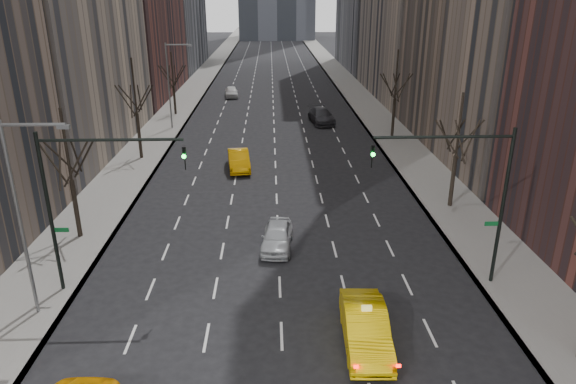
{
  "coord_description": "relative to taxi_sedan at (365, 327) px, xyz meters",
  "views": [
    {
      "loc": [
        -0.35,
        -10.48,
        13.83
      ],
      "look_at": [
        0.56,
        16.26,
        3.5
      ],
      "focal_mm": 32.0,
      "sensor_mm": 36.0,
      "label": 1
    }
  ],
  "objects": [
    {
      "name": "traffic_mast_left",
      "position": [
        -12.6,
        4.66,
        4.65
      ],
      "size": [
        6.69,
        0.39,
        8.0
      ],
      "color": "black",
      "rests_on": "ground"
    },
    {
      "name": "sidewalk_right",
      "position": [
        8.75,
        62.67,
        -0.76
      ],
      "size": [
        4.5,
        320.0,
        0.15
      ],
      "primitive_type": "cube",
      "color": "slate",
      "rests_on": "ground"
    },
    {
      "name": "far_taxi",
      "position": [
        -6.59,
        23.53,
        -0.04
      ],
      "size": [
        2.25,
        5.01,
        1.6
      ],
      "primitive_type": "imported",
      "rotation": [
        0.0,
        0.0,
        0.12
      ],
      "color": "#E99C04",
      "rests_on": "ground"
    },
    {
      "name": "tree_lw_d",
      "position": [
        -15.5,
        44.67,
        2.73
      ],
      "size": [
        3.36,
        3.5,
        7.36
      ],
      "color": "black",
      "rests_on": "ground"
    },
    {
      "name": "streetlight_far",
      "position": [
        -14.33,
        37.67,
        4.78
      ],
      "size": [
        2.83,
        0.22,
        9.0
      ],
      "color": "slate",
      "rests_on": "ground"
    },
    {
      "name": "tree_rw_b",
      "position": [
        8.5,
        14.67,
        2.88
      ],
      "size": [
        3.36,
        3.5,
        7.82
      ],
      "color": "black",
      "rests_on": "ground"
    },
    {
      "name": "silver_sedan_ahead",
      "position": [
        -3.56,
        9.03,
        -0.11
      ],
      "size": [
        2.11,
        4.39,
        1.45
      ],
      "primitive_type": "imported",
      "rotation": [
        0.0,
        0.0,
        -0.1
      ],
      "color": "#A8ABB0",
      "rests_on": "ground"
    },
    {
      "name": "tree_lw_c",
      "position": [
        -15.5,
        26.67,
        3.2
      ],
      "size": [
        3.36,
        3.5,
        8.74
      ],
      "color": "black",
      "rests_on": "ground"
    },
    {
      "name": "far_car_white",
      "position": [
        -9.46,
        56.29,
        -0.08
      ],
      "size": [
        2.17,
        4.55,
        1.5
      ],
      "primitive_type": "imported",
      "rotation": [
        0.0,
        0.0,
        0.09
      ],
      "color": "silver",
      "rests_on": "ground"
    },
    {
      "name": "sidewalk_left",
      "position": [
        -15.75,
        62.67,
        -0.76
      ],
      "size": [
        4.5,
        320.0,
        0.15
      ],
      "primitive_type": "cube",
      "color": "slate",
      "rests_on": "ground"
    },
    {
      "name": "far_suv_grey",
      "position": [
        1.95,
        39.93,
        -0.0
      ],
      "size": [
        3.03,
        5.98,
        1.67
      ],
      "primitive_type": "imported",
      "rotation": [
        0.0,
        0.0,
        0.12
      ],
      "color": "#2A2A2F",
      "rests_on": "ground"
    },
    {
      "name": "traffic_mast_right",
      "position": [
        5.61,
        4.66,
        4.65
      ],
      "size": [
        6.69,
        0.39,
        8.0
      ],
      "color": "black",
      "rests_on": "ground"
    },
    {
      "name": "tree_lw_b",
      "position": [
        -15.5,
        10.67,
        2.88
      ],
      "size": [
        3.36,
        3.5,
        7.82
      ],
      "color": "black",
      "rests_on": "ground"
    },
    {
      "name": "taxi_sedan",
      "position": [
        0.0,
        0.0,
        0.0
      ],
      "size": [
        1.95,
        5.13,
        1.67
      ],
      "primitive_type": "imported",
      "rotation": [
        0.0,
        0.0,
        -0.04
      ],
      "color": "yellow",
      "rests_on": "ground"
    },
    {
      "name": "streetlight_near",
      "position": [
        -14.33,
        2.67,
        4.78
      ],
      "size": [
        2.83,
        0.22,
        9.0
      ],
      "color": "slate",
      "rests_on": "ground"
    },
    {
      "name": "tree_rw_c",
      "position": [
        8.5,
        32.67,
        3.2
      ],
      "size": [
        3.36,
        3.5,
        8.74
      ],
      "color": "black",
      "rests_on": "ground"
    }
  ]
}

